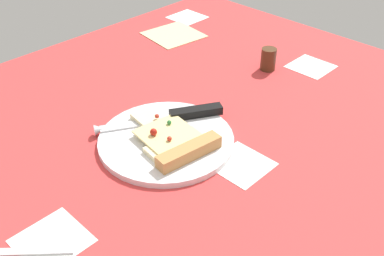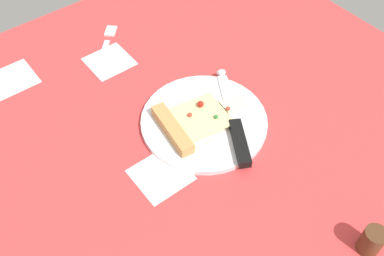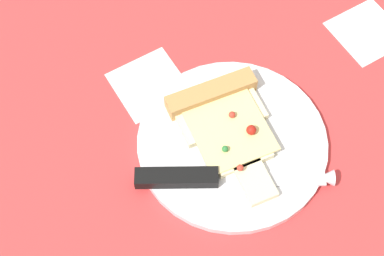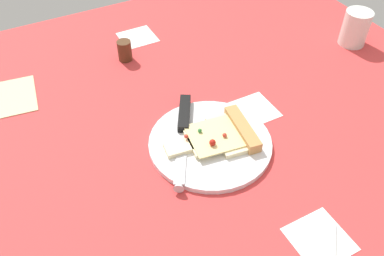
{
  "view_description": "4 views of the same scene",
  "coord_description": "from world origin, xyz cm",
  "views": [
    {
      "loc": [
        49.2,
        41.37,
        48.39
      ],
      "look_at": [
        2.93,
        -3.88,
        2.74
      ],
      "focal_mm": 42.33,
      "sensor_mm": 36.0,
      "label": 1
    },
    {
      "loc": [
        -35.09,
        28.58,
        63.97
      ],
      "look_at": [
        5.74,
        -3.13,
        1.99
      ],
      "focal_mm": 41.27,
      "sensor_mm": 36.0,
      "label": 2
    },
    {
      "loc": [
        -15.17,
        -33.05,
        65.74
      ],
      "look_at": [
        2.84,
        -3.08,
        2.19
      ],
      "focal_mm": 54.44,
      "sensor_mm": 36.0,
      "label": 3
    },
    {
      "loc": [
        53.84,
        -35.74,
        58.41
      ],
      "look_at": [
        3.38,
        -8.98,
        2.94
      ],
      "focal_mm": 38.42,
      "sensor_mm": 36.0,
      "label": 4
    }
  ],
  "objects": [
    {
      "name": "pepper_shaker",
      "position": [
        -28.49,
        -10.6,
        2.53
      ],
      "size": [
        3.4,
        3.4,
        5.06
      ],
      "primitive_type": "cylinder",
      "color": "#4C2D19",
      "rests_on": "ground_plane"
    },
    {
      "name": "knife",
      "position": [
        1.78,
        -10.12,
        1.73
      ],
      "size": [
        21.79,
        13.9,
        2.45
      ],
      "rotation": [
        0.0,
        0.0,
        4.18
      ],
      "color": "silver",
      "rests_on": "plate"
    },
    {
      "name": "ground_plane",
      "position": [
        0.0,
        -0.01,
        -1.5
      ],
      "size": [
        113.44,
        113.44,
        3.0
      ],
      "color": "#D13838",
      "rests_on": "ground"
    },
    {
      "name": "pizza_slice",
      "position": [
        6.97,
        -4.1,
        1.91
      ],
      "size": [
        12.39,
        18.3,
        2.56
      ],
      "rotation": [
        0.0,
        0.0,
        3.0
      ],
      "color": "beige",
      "rests_on": "plate"
    },
    {
      "name": "fork",
      "position": [
        37.89,
        -3.7,
        0.4
      ],
      "size": [
        12.37,
        11.8,
        0.8
      ],
      "rotation": [
        0.0,
        0.0,
        3.96
      ],
      "color": "silver",
      "rests_on": "ground_plane"
    },
    {
      "name": "napkin",
      "position": [
        -26.76,
        -39.64,
        0.2
      ],
      "size": [
        14.6,
        14.6,
        0.4
      ],
      "primitive_type": "cube",
      "rotation": [
        0.0,
        0.0,
        -0.13
      ],
      "color": "beige",
      "rests_on": "ground_plane"
    },
    {
      "name": "plate",
      "position": [
        6.6,
        -6.68,
        0.56
      ],
      "size": [
        23.99,
        23.99,
        1.12
      ],
      "primitive_type": "cylinder",
      "color": "silver",
      "rests_on": "ground_plane"
    }
  ]
}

